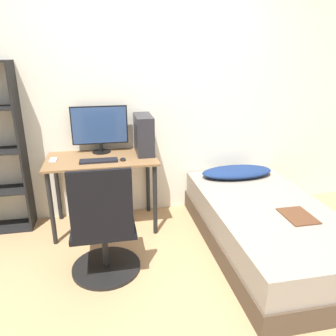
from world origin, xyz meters
name	(u,v)px	position (x,y,z in m)	size (l,w,h in m)	color
ground_plane	(178,299)	(0.00, 0.00, 0.00)	(14.00, 14.00, 0.00)	tan
wall_back	(147,102)	(0.00, 1.56, 1.25)	(8.00, 0.05, 2.50)	silver
desk	(102,169)	(-0.51, 1.23, 0.64)	(1.08, 0.61, 0.76)	brown
office_chair	(104,236)	(-0.52, 0.41, 0.36)	(0.58, 0.58, 0.99)	black
bed	(266,227)	(0.96, 0.53, 0.21)	(1.06, 2.01, 0.43)	#4C3D2D
pillow	(237,172)	(0.96, 1.27, 0.49)	(0.81, 0.36, 0.11)	navy
magazine	(298,216)	(1.10, 0.28, 0.44)	(0.24, 0.32, 0.01)	#56331E
monitor	(100,127)	(-0.51, 1.43, 1.03)	(0.57, 0.19, 0.48)	black
keyboard	(99,161)	(-0.53, 1.11, 0.77)	(0.36, 0.12, 0.02)	black
pc_tower	(144,134)	(-0.07, 1.31, 0.96)	(0.17, 0.40, 0.39)	#232328
mouse	(123,159)	(-0.30, 1.11, 0.77)	(0.06, 0.09, 0.02)	black
phone	(53,160)	(-0.97, 1.24, 0.77)	(0.07, 0.14, 0.01)	#B7B7BC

